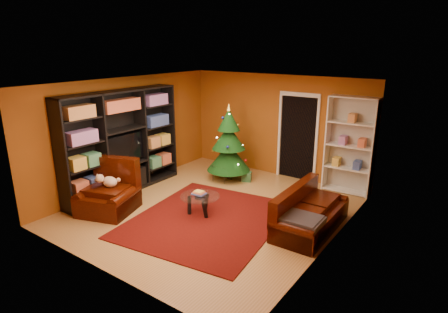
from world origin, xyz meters
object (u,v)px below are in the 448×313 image
Objects in this scene: media_unit at (122,143)px; dog at (110,182)px; sofa at (311,209)px; christmas_tree at (229,143)px; white_bookshelf at (350,146)px; coffee_table at (200,205)px; gift_box_green at (247,177)px; gift_box_teal at (232,165)px; acrylic_chair at (222,165)px; rug at (207,219)px; armchair at (107,192)px.

media_unit is 7.66× the size of dog.
media_unit is 1.66× the size of sofa.
christmas_tree is at bearing 54.61° from media_unit.
coffee_table is (-2.00, -2.93, -0.90)m from white_bookshelf.
dog reaches higher than gift_box_green.
gift_box_teal is at bearing 111.13° from coffee_table.
coffee_table is 2.02m from acrylic_chair.
rug is 2.27m from acrylic_chair.
gift_box_teal is 0.89m from gift_box_green.
christmas_tree reaches higher than gift_box_teal.
media_unit is 13.29× the size of gift_box_green.
rug is at bearing -22.94° from coffee_table.
armchair is 1.37× the size of acrylic_chair.
rug is 2.36m from gift_box_green.
christmas_tree is 2.31m from coffee_table.
coffee_table is (2.22, 0.04, -0.97)m from media_unit.
rug is 1.02× the size of media_unit.
gift_box_teal is 3.67m from sofa.
dog is at bearing 45.00° from armchair.
sofa is (3.66, 1.63, -0.24)m from dog.
white_bookshelf reaches higher than sofa.
christmas_tree is 1.02m from gift_box_teal.
sofa is at bearing -32.46° from gift_box_green.
dog reaches higher than gift_box_teal.
gift_box_teal is at bearing 148.78° from gift_box_green.
coffee_table is (0.73, -2.06, -0.74)m from christmas_tree.
gift_box_teal is at bearing -176.13° from white_bookshelf.
gift_box_teal is 0.41× the size of coffee_table.
coffee_table is at bearing -70.49° from acrylic_chair.
gift_box_green is 0.58× the size of dog.
gift_box_green is (0.76, -0.46, -0.05)m from gift_box_teal.
dog is at bearing -98.98° from gift_box_teal.
armchair is at bearing -106.23° from christmas_tree.
media_unit is at bearing -146.34° from white_bookshelf.
coffee_table is 0.99× the size of acrylic_chair.
gift_box_teal is at bearing 57.00° from sofa.
white_bookshelf is 2.87× the size of coffee_table.
christmas_tree is 3.13m from dog.
dog is at bearing -106.00° from christmas_tree.
christmas_tree reaches higher than acrylic_chair.
dog is (0.63, -0.89, -0.53)m from media_unit.
sofa is at bearing -25.90° from christmas_tree.
sofa is (3.10, -1.95, 0.23)m from gift_box_teal.
media_unit is 2.78× the size of armchair.
christmas_tree reaches higher than gift_box_green.
acrylic_chair is at bearing 55.07° from dog.
gift_box_green is 0.29× the size of acrylic_chair.
gift_box_teal is 3.70m from armchair.
acrylic_chair is (-1.05, 1.97, 0.39)m from rug.
acrylic_chair is (1.44, 1.90, -0.77)m from media_unit.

